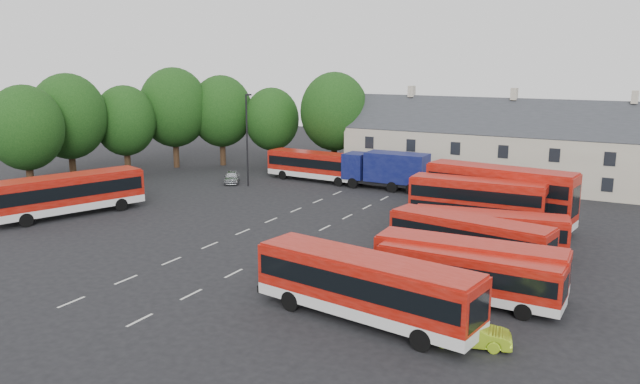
{
  "coord_description": "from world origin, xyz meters",
  "views": [
    {
      "loc": [
        27.1,
        -35.58,
        12.98
      ],
      "look_at": [
        3.16,
        8.6,
        2.2
      ],
      "focal_mm": 35.0,
      "sensor_mm": 36.0,
      "label": 1
    }
  ],
  "objects_px": {
    "silver_car": "(232,177)",
    "lime_car": "(469,333)",
    "box_truck": "(386,169)",
    "lamppost": "(247,138)",
    "bus_west": "(68,192)",
    "bus_dd_south": "(476,202)",
    "bus_row_a": "(365,283)"
  },
  "relations": [
    {
      "from": "box_truck",
      "to": "lime_car",
      "type": "relative_size",
      "value": 2.27
    },
    {
      "from": "bus_row_a",
      "to": "bus_west",
      "type": "height_order",
      "value": "bus_west"
    },
    {
      "from": "bus_west",
      "to": "lamppost",
      "type": "relative_size",
      "value": 1.32
    },
    {
      "from": "bus_row_a",
      "to": "bus_west",
      "type": "xyz_separation_m",
      "value": [
        -30.8,
        7.85,
        0.06
      ]
    },
    {
      "from": "bus_west",
      "to": "lime_car",
      "type": "bearing_deg",
      "value": -83.41
    },
    {
      "from": "bus_row_a",
      "to": "silver_car",
      "type": "relative_size",
      "value": 3.3
    },
    {
      "from": "bus_dd_south",
      "to": "silver_car",
      "type": "xyz_separation_m",
      "value": [
        -27.85,
        6.84,
        -1.71
      ]
    },
    {
      "from": "lamppost",
      "to": "bus_dd_south",
      "type": "bearing_deg",
      "value": -13.93
    },
    {
      "from": "bus_dd_south",
      "to": "bus_west",
      "type": "relative_size",
      "value": 0.8
    },
    {
      "from": "bus_row_a",
      "to": "lime_car",
      "type": "distance_m",
      "value": 5.54
    },
    {
      "from": "box_truck",
      "to": "bus_dd_south",
      "type": "bearing_deg",
      "value": -43.83
    },
    {
      "from": "bus_west",
      "to": "silver_car",
      "type": "bearing_deg",
      "value": 8.09
    },
    {
      "from": "box_truck",
      "to": "silver_car",
      "type": "bearing_deg",
      "value": -162.79
    },
    {
      "from": "bus_west",
      "to": "lime_car",
      "type": "height_order",
      "value": "bus_west"
    },
    {
      "from": "bus_row_a",
      "to": "bus_dd_south",
      "type": "xyz_separation_m",
      "value": [
        0.57,
        19.04,
        0.31
      ]
    },
    {
      "from": "bus_dd_south",
      "to": "bus_west",
      "type": "distance_m",
      "value": 33.3
    },
    {
      "from": "silver_car",
      "to": "lamppost",
      "type": "relative_size",
      "value": 0.39
    },
    {
      "from": "bus_west",
      "to": "lime_car",
      "type": "distance_m",
      "value": 37.06
    },
    {
      "from": "bus_dd_south",
      "to": "lime_car",
      "type": "xyz_separation_m",
      "value": [
        4.79,
        -19.23,
        -1.71
      ]
    },
    {
      "from": "bus_row_a",
      "to": "box_truck",
      "type": "distance_m",
      "value": 32.85
    },
    {
      "from": "silver_car",
      "to": "lime_car",
      "type": "bearing_deg",
      "value": -71.53
    },
    {
      "from": "bus_dd_south",
      "to": "lamppost",
      "type": "height_order",
      "value": "lamppost"
    },
    {
      "from": "bus_row_a",
      "to": "box_truck",
      "type": "xyz_separation_m",
      "value": [
        -11.6,
        30.73,
        0.09
      ]
    },
    {
      "from": "bus_dd_south",
      "to": "bus_row_a",
      "type": "bearing_deg",
      "value": -93.34
    },
    {
      "from": "bus_dd_south",
      "to": "lime_car",
      "type": "height_order",
      "value": "bus_dd_south"
    },
    {
      "from": "lamppost",
      "to": "bus_west",
      "type": "bearing_deg",
      "value": -108.99
    },
    {
      "from": "bus_west",
      "to": "bus_row_a",
      "type": "bearing_deg",
      "value": -85.17
    },
    {
      "from": "bus_row_a",
      "to": "bus_west",
      "type": "relative_size",
      "value": 0.98
    },
    {
      "from": "silver_car",
      "to": "lime_car",
      "type": "xyz_separation_m",
      "value": [
        32.64,
        -26.08,
        -0.01
      ]
    },
    {
      "from": "bus_row_a",
      "to": "lime_car",
      "type": "relative_size",
      "value": 3.22
    },
    {
      "from": "bus_west",
      "to": "silver_car",
      "type": "distance_m",
      "value": 18.43
    },
    {
      "from": "silver_car",
      "to": "lamppost",
      "type": "distance_m",
      "value": 5.12
    }
  ]
}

